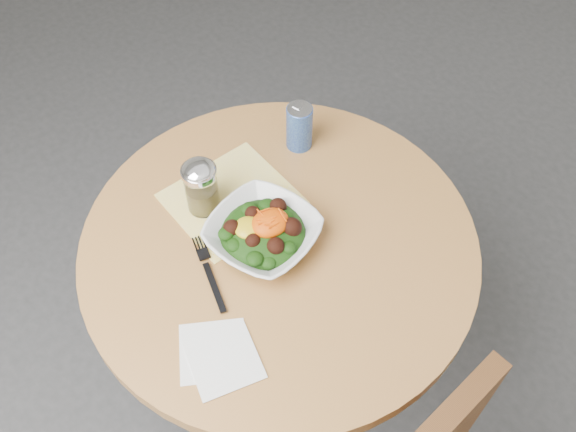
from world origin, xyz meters
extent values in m
plane|color=#313134|center=(0.00, 0.00, 0.00)|extent=(6.00, 6.00, 0.00)
cylinder|color=black|center=(0.00, 0.00, 0.01)|extent=(0.52, 0.52, 0.03)
cylinder|color=black|center=(0.00, 0.00, 0.35)|extent=(0.10, 0.10, 0.71)
cylinder|color=#BC8643|center=(0.00, 0.00, 0.73)|extent=(0.90, 0.90, 0.04)
cube|color=yellow|center=(-0.02, 0.16, 0.75)|extent=(0.28, 0.25, 0.00)
cube|color=silver|center=(-0.27, -0.13, 0.75)|extent=(0.18, 0.18, 0.00)
cube|color=silver|center=(-0.26, -0.16, 0.75)|extent=(0.16, 0.16, 0.00)
imported|color=silver|center=(-0.03, 0.02, 0.78)|extent=(0.29, 0.29, 0.06)
ellipsoid|color=black|center=(-0.03, 0.02, 0.78)|extent=(0.19, 0.19, 0.07)
ellipsoid|color=gold|center=(-0.06, 0.04, 0.81)|extent=(0.06, 0.06, 0.02)
ellipsoid|color=#D64204|center=(-0.01, 0.01, 0.81)|extent=(0.09, 0.07, 0.04)
cube|color=black|center=(-0.19, -0.02, 0.76)|extent=(0.05, 0.13, 0.00)
cube|color=black|center=(-0.15, 0.08, 0.76)|extent=(0.04, 0.07, 0.00)
cylinder|color=silver|center=(-0.08, 0.18, 0.81)|extent=(0.08, 0.08, 0.11)
cylinder|color=#A28A4B|center=(-0.08, 0.18, 0.79)|extent=(0.06, 0.06, 0.06)
cylinder|color=white|center=(-0.08, 0.18, 0.87)|extent=(0.08, 0.08, 0.01)
ellipsoid|color=white|center=(-0.08, 0.18, 0.88)|extent=(0.08, 0.08, 0.03)
cylinder|color=navy|center=(0.22, 0.20, 0.81)|extent=(0.07, 0.07, 0.12)
cylinder|color=silver|center=(0.22, 0.20, 0.87)|extent=(0.06, 0.06, 0.00)
cube|color=silver|center=(0.22, 0.21, 0.87)|extent=(0.02, 0.02, 0.00)
camera|label=1|loc=(-0.49, -0.66, 1.94)|focal=40.00mm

